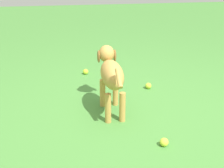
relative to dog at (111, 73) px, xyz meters
name	(u,v)px	position (x,y,z in m)	size (l,w,h in m)	color
ground	(139,122)	(0.20, -0.25, -0.37)	(14.00, 14.00, 0.00)	#478438
dog	(111,73)	(0.00, 0.00, 0.00)	(0.20, 0.82, 0.56)	#C69347
tennis_ball_0	(164,142)	(0.31, -0.64, -0.33)	(0.07, 0.07, 0.07)	#D3E139
tennis_ball_1	(148,86)	(0.47, 0.45, -0.33)	(0.07, 0.07, 0.07)	#C4D337
tennis_ball_2	(86,72)	(-0.16, 0.99, -0.33)	(0.07, 0.07, 0.07)	#C1DA31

